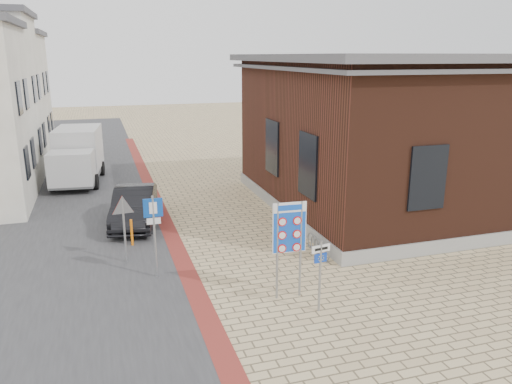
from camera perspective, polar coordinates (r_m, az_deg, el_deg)
ground at (r=15.02m, az=1.20°, el=-11.33°), size 120.00×120.00×0.00m
road_strip at (r=28.53m, az=-19.36°, el=0.81°), size 7.00×60.00×0.02m
curb_strip at (r=23.79m, az=-11.18°, el=-1.38°), size 0.60×40.00×0.02m
brick_building at (r=24.01m, az=16.51°, el=6.92°), size 13.00×13.00×6.80m
bike_rack at (r=17.69m, az=7.09°, el=-6.27°), size 0.08×1.80×0.60m
sedan at (r=21.12m, az=-13.73°, el=-1.58°), size 2.36×4.79×1.51m
box_truck at (r=28.83m, az=-19.76°, el=3.96°), size 2.83×5.76×2.90m
border_sign at (r=13.96m, az=3.83°, el=-4.33°), size 0.97×0.11×2.85m
essen_sign at (r=13.54m, az=7.35°, el=-8.39°), size 0.55×0.12×2.04m
parking_sign at (r=15.56m, az=-11.60°, el=-3.40°), size 0.59×0.07×2.66m
yield_sign at (r=16.97m, az=-14.94°, el=-2.36°), size 0.81×0.13×2.29m
bollard at (r=18.79m, az=-14.01°, el=-4.53°), size 0.12×0.12×1.01m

